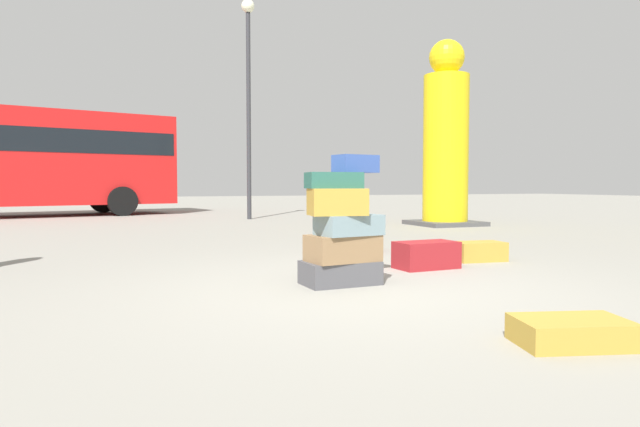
# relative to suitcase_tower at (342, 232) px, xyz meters

# --- Properties ---
(ground_plane) EXTENTS (80.00, 80.00, 0.00)m
(ground_plane) POSITION_rel_suitcase_tower_xyz_m (0.09, -0.28, -0.51)
(ground_plane) COLOR gray
(suitcase_tower) EXTENTS (0.79, 0.52, 1.26)m
(suitcase_tower) POSITION_rel_suitcase_tower_xyz_m (0.00, 0.00, 0.00)
(suitcase_tower) COLOR #4C4C51
(suitcase_tower) RESTS_ON ground
(suitcase_tan_behind_tower) EXTENTS (0.75, 0.57, 0.16)m
(suitcase_tan_behind_tower) POSITION_rel_suitcase_tower_xyz_m (0.48, -2.35, -0.43)
(suitcase_tan_behind_tower) COLOR #B28C33
(suitcase_tan_behind_tower) RESTS_ON ground
(suitcase_tan_foreground_near) EXTENTS (0.67, 0.43, 0.24)m
(suitcase_tan_foreground_near) POSITION_rel_suitcase_tower_xyz_m (2.28, 0.88, -0.39)
(suitcase_tan_foreground_near) COLOR #B28C33
(suitcase_tan_foreground_near) RESTS_ON ground
(suitcase_maroon_upright_blue) EXTENTS (0.81, 0.64, 0.17)m
(suitcase_maroon_upright_blue) POSITION_rel_suitcase_tower_xyz_m (1.27, 2.38, -0.43)
(suitcase_maroon_upright_blue) COLOR maroon
(suitcase_maroon_upright_blue) RESTS_ON ground
(suitcase_maroon_right_side) EXTENTS (0.73, 0.43, 0.31)m
(suitcase_maroon_right_side) POSITION_rel_suitcase_tower_xyz_m (1.32, 0.59, -0.36)
(suitcase_maroon_right_side) COLOR maroon
(suitcase_maroon_right_side) RESTS_ON ground
(yellow_dummy_statue) EXTENTS (1.48, 1.48, 4.36)m
(yellow_dummy_statue) POSITION_rel_suitcase_tower_xyz_m (5.42, 6.24, 1.43)
(yellow_dummy_statue) COLOR yellow
(yellow_dummy_statue) RESTS_ON ground
(lamp_post) EXTENTS (0.36, 0.36, 6.01)m
(lamp_post) POSITION_rel_suitcase_tower_xyz_m (1.63, 10.12, 3.42)
(lamp_post) COLOR #333338
(lamp_post) RESTS_ON ground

